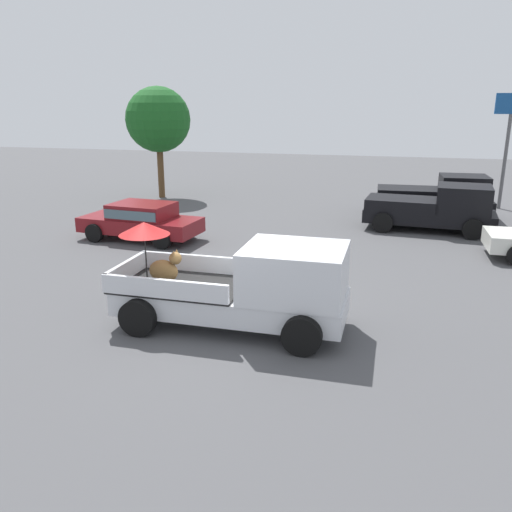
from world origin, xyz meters
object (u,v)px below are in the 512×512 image
at_px(pickup_truck_far, 438,196).
at_px(pickup_truck_red, 435,208).
at_px(motel_sign, 509,129).
at_px(pickup_truck_main, 249,286).
at_px(parked_sedan_far, 141,219).

bearing_deg(pickup_truck_far, pickup_truck_red, -98.46).
height_order(pickup_truck_red, motel_sign, motel_sign).
relative_size(pickup_truck_red, pickup_truck_far, 1.01).
bearing_deg(motel_sign, pickup_truck_far, -138.33).
bearing_deg(pickup_truck_main, pickup_truck_far, 70.31).
height_order(pickup_truck_far, parked_sedan_far, pickup_truck_far).
xyz_separation_m(pickup_truck_main, parked_sedan_far, (-5.81, 6.40, -0.22)).
xyz_separation_m(pickup_truck_far, motel_sign, (2.92, 2.60, 2.76)).
xyz_separation_m(pickup_truck_red, pickup_truck_far, (0.30, 2.83, 0.00)).
bearing_deg(pickup_truck_far, motel_sign, 39.31).
xyz_separation_m(pickup_truck_main, pickup_truck_far, (4.72, 13.35, -0.09)).
bearing_deg(pickup_truck_main, pickup_truck_red, 67.00).
distance_m(pickup_truck_red, motel_sign, 6.89).
bearing_deg(motel_sign, pickup_truck_red, -120.71).
distance_m(pickup_truck_main, parked_sedan_far, 8.65).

